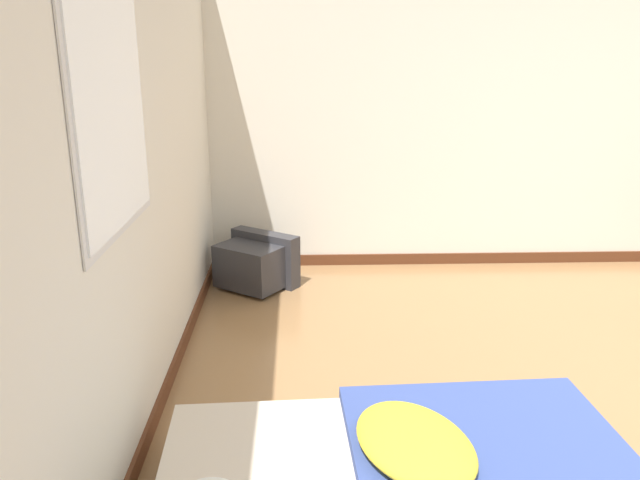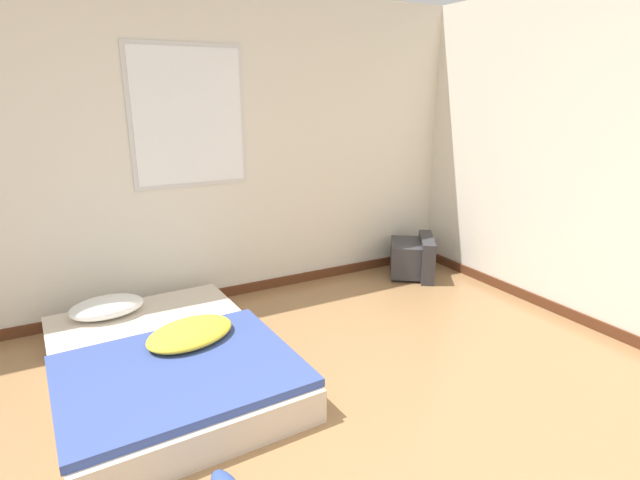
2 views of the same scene
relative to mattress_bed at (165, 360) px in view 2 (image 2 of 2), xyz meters
name	(u,v)px [view 2 (image 2 of 2)]	position (x,y,z in m)	size (l,w,h in m)	color
wall_back	(144,158)	(0.18, 1.15, 1.16)	(8.27, 0.08, 2.60)	silver
mattress_bed	(165,360)	(0.00, 0.00, 0.00)	(1.40, 1.92, 0.35)	beige
crt_tv	(414,257)	(2.61, 0.74, 0.06)	(0.64, 0.67, 0.40)	#333338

